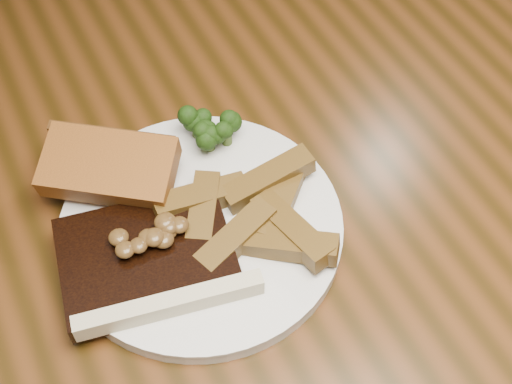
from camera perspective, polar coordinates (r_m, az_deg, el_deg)
dining_table at (r=0.77m, az=0.84°, el=-5.94°), size 1.60×0.90×0.75m
chair_far at (r=1.23m, az=-14.33°, el=12.52°), size 0.51×0.51×0.97m
plate at (r=0.68m, az=-4.39°, el=-2.93°), size 0.27×0.27×0.01m
steak at (r=0.64m, az=-8.70°, el=-5.30°), size 0.17×0.14×0.02m
steak_bone at (r=0.62m, az=-6.89°, el=-9.10°), size 0.16×0.05×0.02m
mushroom_pile at (r=0.63m, az=-8.54°, el=-3.28°), size 0.06×0.06×0.03m
garlic_bread at (r=0.70m, az=-11.40°, el=0.93°), size 0.14×0.13×0.03m
potato_wedges at (r=0.67m, az=0.30°, el=-1.03°), size 0.12×0.12×0.02m
broccoli_cluster at (r=0.71m, az=-2.89°, el=4.68°), size 0.06×0.06×0.04m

